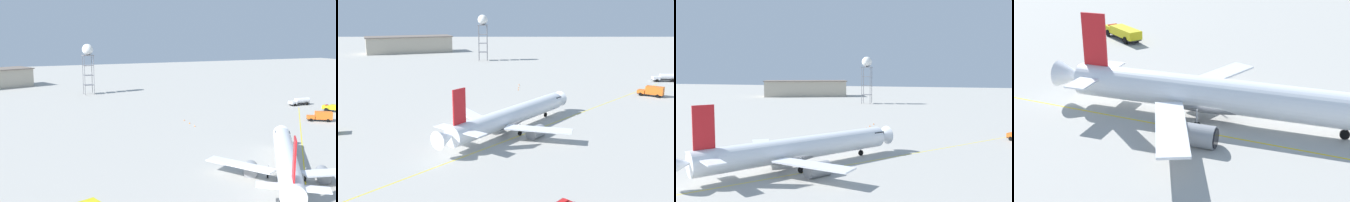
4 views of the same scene
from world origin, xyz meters
TOP-DOWN VIEW (x-y plane):
  - ground_plane at (0.00, 0.00)m, footprint 600.00×600.00m
  - airliner_main at (-1.05, 1.37)m, footprint 29.18×36.74m
  - fire_tender_truck at (-43.03, -1.93)m, footprint 11.13×5.83m
  - taxiway_centreline at (-1.04, -4.07)m, footprint 106.16×123.13m

SIDE VIEW (x-z plane):
  - ground_plane at x=0.00m, z-range 0.00..0.00m
  - taxiway_centreline at x=-1.04m, z-range 0.00..0.01m
  - fire_tender_truck at x=-43.03m, z-range 0.29..2.79m
  - airliner_main at x=-1.05m, z-range -2.95..9.13m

